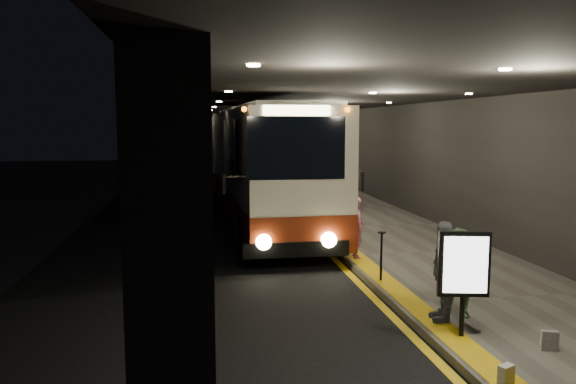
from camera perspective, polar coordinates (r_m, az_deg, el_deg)
ground at (r=13.88m, az=-3.75°, el=-8.24°), size 90.00×90.00×0.00m
lane_line_white at (r=18.70m, az=-10.70°, el=-4.36°), size 0.12×50.00×0.01m
kerb_stripe_yellow at (r=19.03m, az=1.92°, el=-4.05°), size 0.18×50.00×0.01m
sidewalk at (r=19.61m, az=8.83°, el=-3.59°), size 4.50×50.00×0.15m
tactile_strip at (r=19.10m, az=3.40°, el=-3.56°), size 0.50×50.00×0.01m
terminal_wall at (r=20.10m, az=15.13°, el=4.90°), size 0.10×50.00×6.00m
support_columns at (r=17.40m, az=-9.97°, el=2.12°), size 0.80×24.80×4.40m
canopy at (r=18.74m, az=2.43°, el=9.90°), size 9.00×50.00×0.40m
coach_main at (r=19.83m, az=-2.34°, el=2.09°), size 3.12×13.16×4.08m
coach_second at (r=32.41m, az=-5.32°, el=3.87°), size 3.32×12.83×4.00m
coach_third at (r=45.46m, az=-6.34°, el=4.62°), size 3.04×12.25×3.82m
passenger_boarding at (r=14.70m, az=6.97°, el=-3.58°), size 0.41×0.60×1.62m
passenger_waiting_green at (r=10.72m, az=17.04°, el=-7.84°), size 0.86×0.91×1.61m
passenger_waiting_grey at (r=10.36m, az=15.53°, el=-7.73°), size 0.69×1.12×1.80m
bag_polka at (r=9.83m, az=25.02°, el=-13.51°), size 0.27×0.18×0.31m
bag_plain at (r=8.43m, az=21.28°, el=-16.92°), size 0.25×0.21×0.27m
info_sign at (r=9.60m, az=17.45°, el=-7.21°), size 0.83×0.27×1.76m
stanchion_post at (r=12.71m, az=9.45°, el=-6.49°), size 0.05×0.05×1.10m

